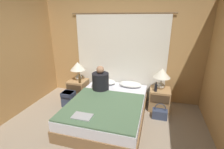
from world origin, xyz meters
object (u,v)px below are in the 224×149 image
(person_left_in_bed, at_px, (101,81))
(laptop_on_bed, at_px, (82,116))
(pillow_right, at_px, (130,84))
(handbag_on_floor, at_px, (160,114))
(nightstand_left, at_px, (78,89))
(lamp_left, at_px, (78,67))
(bed, at_px, (108,109))
(nightstand_right, at_px, (159,99))
(beer_bottle_on_left_stand, at_px, (80,79))
(backpack_on_floor, at_px, (69,98))
(lamp_right, at_px, (162,75))
(beer_bottle_on_right_stand, at_px, (156,88))
(pillow_left, at_px, (105,82))

(person_left_in_bed, xyz_separation_m, laptop_on_bed, (0.09, -1.16, -0.19))
(pillow_right, distance_m, handbag_on_floor, 0.97)
(nightstand_left, xyz_separation_m, lamp_left, (0.00, 0.05, 0.57))
(bed, distance_m, laptop_on_bed, 0.81)
(nightstand_right, height_order, lamp_left, lamp_left)
(beer_bottle_on_left_stand, bearing_deg, backpack_on_floor, -116.01)
(nightstand_right, distance_m, person_left_in_bed, 1.42)
(lamp_right, relative_size, beer_bottle_on_right_stand, 2.16)
(laptop_on_bed, distance_m, handbag_on_floor, 1.66)
(lamp_right, height_order, backpack_on_floor, lamp_right)
(pillow_left, xyz_separation_m, laptop_on_bed, (0.10, -1.54, -0.02))
(lamp_left, relative_size, pillow_right, 0.86)
(nightstand_left, relative_size, beer_bottle_on_left_stand, 2.15)
(nightstand_left, bearing_deg, beer_bottle_on_left_stand, -45.38)
(pillow_right, bearing_deg, pillow_left, 180.00)
(pillow_left, bearing_deg, person_left_in_bed, -87.88)
(bed, xyz_separation_m, beer_bottle_on_left_stand, (-0.89, 0.54, 0.37))
(pillow_right, height_order, laptop_on_bed, pillow_right)
(pillow_left, bearing_deg, handbag_on_floor, -21.08)
(nightstand_right, relative_size, beer_bottle_on_left_stand, 2.15)
(pillow_right, bearing_deg, person_left_in_bed, -149.03)
(nightstand_left, relative_size, lamp_right, 1.03)
(lamp_left, height_order, beer_bottle_on_left_stand, lamp_left)
(lamp_left, xyz_separation_m, pillow_left, (0.70, 0.07, -0.34))
(beer_bottle_on_left_stand, bearing_deg, pillow_right, 12.19)
(nightstand_right, height_order, laptop_on_bed, nightstand_right)
(nightstand_right, xyz_separation_m, pillow_right, (-0.70, 0.13, 0.23))
(nightstand_right, bearing_deg, nightstand_left, 180.00)
(bed, height_order, backpack_on_floor, bed)
(beer_bottle_on_left_stand, distance_m, backpack_on_floor, 0.52)
(nightstand_right, distance_m, lamp_right, 0.58)
(laptop_on_bed, bearing_deg, lamp_right, 49.50)
(bed, xyz_separation_m, pillow_left, (-0.32, 0.80, 0.27))
(nightstand_right, relative_size, person_left_in_bed, 0.84)
(nightstand_right, distance_m, beer_bottle_on_right_stand, 0.37)
(beer_bottle_on_left_stand, height_order, handbag_on_floor, beer_bottle_on_left_stand)
(nightstand_left, xyz_separation_m, nightstand_right, (2.05, 0.00, 0.00))
(nightstand_right, height_order, handbag_on_floor, nightstand_right)
(nightstand_left, distance_m, lamp_left, 0.58)
(nightstand_left, height_order, lamp_right, lamp_right)
(nightstand_right, relative_size, pillow_right, 0.88)
(nightstand_left, relative_size, handbag_on_floor, 1.40)
(nightstand_left, distance_m, handbag_on_floor, 2.12)
(pillow_left, bearing_deg, nightstand_right, -5.40)
(nightstand_left, height_order, handbag_on_floor, nightstand_left)
(lamp_left, bearing_deg, person_left_in_bed, -22.99)
(laptop_on_bed, xyz_separation_m, handbag_on_floor, (1.27, 1.01, -0.35))
(beer_bottle_on_left_stand, height_order, beer_bottle_on_right_stand, beer_bottle_on_left_stand)
(nightstand_right, bearing_deg, laptop_on_bed, -131.56)
(nightstand_right, xyz_separation_m, handbag_on_floor, (0.02, -0.40, -0.14))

